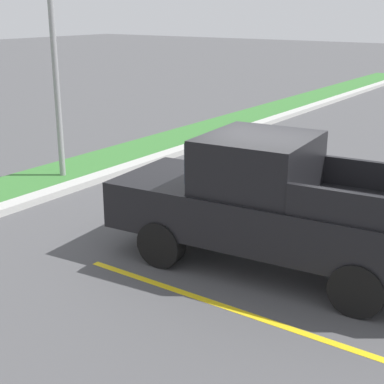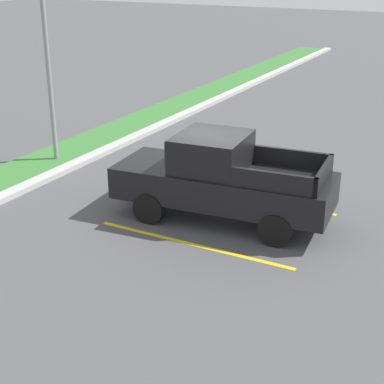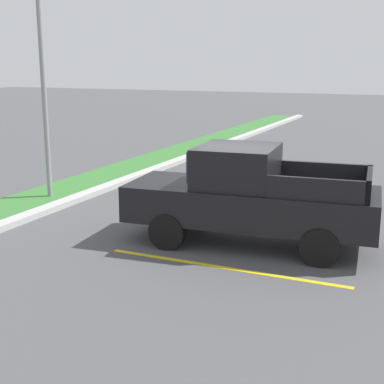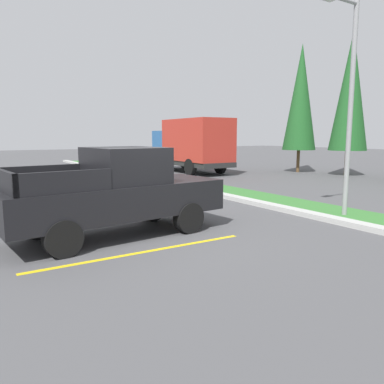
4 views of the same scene
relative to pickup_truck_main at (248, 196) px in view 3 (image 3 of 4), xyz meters
The scene contains 7 objects.
ground_plane 1.40m from the pickup_truck_main, 36.77° to the left, with size 120.00×120.00×0.00m, color #4C4C4F.
parking_line_near 1.86m from the pickup_truck_main, behind, with size 0.12×4.80×0.01m, color yellow.
parking_line_far 1.87m from the pickup_truck_main, ahead, with size 0.12×4.80×0.01m, color yellow.
curb_strip 5.70m from the pickup_truck_main, 82.29° to the left, with size 56.00×0.40×0.15m, color #B2B2AD.
grass_median 6.78m from the pickup_truck_main, 83.55° to the left, with size 56.00×1.80×0.06m, color #387533.
pickup_truck_main is the anchor object (origin of this frame).
street_light 6.96m from the pickup_truck_main, 75.99° to the left, with size 0.24×1.49×6.05m.
Camera 3 is at (-11.41, -4.02, 3.77)m, focal length 50.99 mm.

